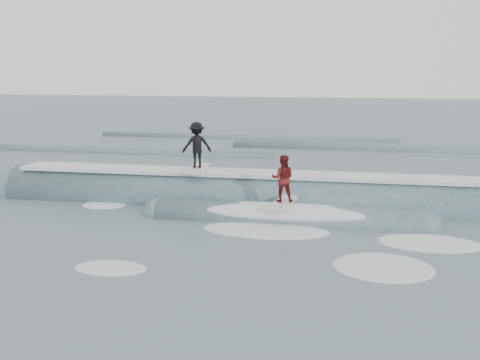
# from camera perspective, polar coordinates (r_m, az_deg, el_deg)

# --- Properties ---
(ground) EXTENTS (160.00, 160.00, 0.00)m
(ground) POSITION_cam_1_polar(r_m,az_deg,el_deg) (17.51, -1.32, -4.99)
(ground) COLOR #435A62
(ground) RESTS_ON ground
(breaking_wave) EXTENTS (21.08, 3.93, 2.31)m
(breaking_wave) POSITION_cam_1_polar(r_m,az_deg,el_deg) (20.17, 1.13, -2.60)
(breaking_wave) COLOR #37555D
(breaking_wave) RESTS_ON ground
(surfer_black) EXTENTS (1.29, 2.01, 1.84)m
(surfer_black) POSITION_cam_1_polar(r_m,az_deg,el_deg) (20.54, -4.63, 3.55)
(surfer_black) COLOR silver
(surfer_black) RESTS_ON ground
(surfer_red) EXTENTS (0.92, 2.07, 1.68)m
(surfer_red) POSITION_cam_1_polar(r_m,az_deg,el_deg) (17.90, 4.58, -0.17)
(surfer_red) COLOR silver
(surfer_red) RESTS_ON ground
(whitewater) EXTENTS (13.77, 7.49, 0.10)m
(whitewater) POSITION_cam_1_polar(r_m,az_deg,el_deg) (16.16, 4.62, -6.48)
(whitewater) COLOR white
(whitewater) RESTS_ON ground
(far_swells) EXTENTS (40.86, 8.65, 0.80)m
(far_swells) POSITION_cam_1_polar(r_m,az_deg,el_deg) (34.74, 2.70, 3.43)
(far_swells) COLOR #37555D
(far_swells) RESTS_ON ground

